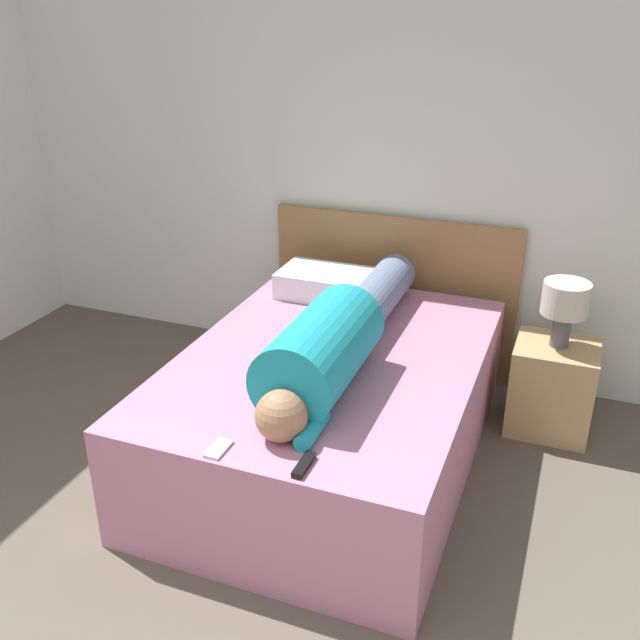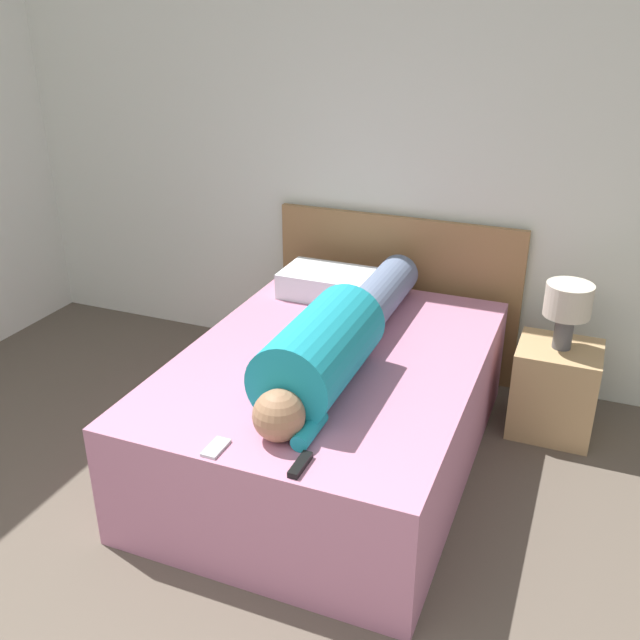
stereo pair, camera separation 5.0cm
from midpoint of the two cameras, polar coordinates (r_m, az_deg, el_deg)
The scene contains 9 objects.
wall_back at distance 4.21m, azimuth 7.31°, elevation 12.66°, with size 6.37×0.06×2.60m.
bed at distance 3.55m, azimuth 1.29°, elevation -7.07°, with size 1.38×1.93×0.59m.
headboard at distance 4.39m, azimuth 6.40°, elevation 2.09°, with size 1.50×0.04×0.98m.
nightstand at distance 4.01m, azimuth 18.58°, elevation -5.27°, with size 0.42×0.39×0.50m.
table_lamp at distance 3.80m, azimuth 19.57°, elevation 1.16°, with size 0.24×0.24×0.35m.
person_lying at distance 3.24m, azimuth 1.81°, elevation -1.43°, with size 0.36×1.74×0.36m.
pillow_near_headboard at distance 4.06m, azimuth 1.24°, elevation 2.93°, with size 0.55×0.34×0.15m.
tv_remote at distance 2.65m, azimuth -1.03°, elevation -11.50°, with size 0.04×0.15×0.02m.
cell_phone at distance 2.77m, azimuth -7.81°, elevation -10.09°, with size 0.06×0.13×0.01m.
Camera 2 is at (1.08, -0.24, 2.16)m, focal length 40.00 mm.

